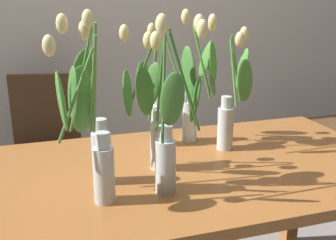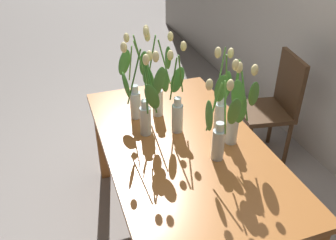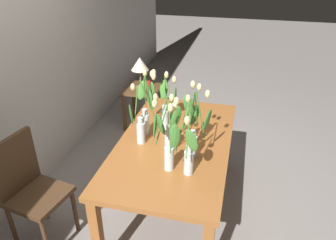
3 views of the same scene
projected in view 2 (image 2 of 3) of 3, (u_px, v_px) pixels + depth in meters
The scene contains 10 objects.
ground_plane at pixel (181, 230), 2.48m from camera, with size 18.00×18.00×0.00m, color gray.
dining_table at pixel (183, 156), 2.13m from camera, with size 1.60×0.90×0.74m.
tulip_vase_0 at pixel (146, 100), 2.03m from camera, with size 0.24×0.25×0.58m.
tulip_vase_1 at pixel (237, 114), 1.95m from camera, with size 0.17×0.18×0.56m.
tulip_vase_2 at pixel (137, 86), 2.24m from camera, with size 0.18×0.21×0.59m.
tulip_vase_3 at pixel (157, 87), 2.27m from camera, with size 0.15×0.21×0.58m.
tulip_vase_4 at pixel (219, 133), 1.85m from camera, with size 0.14×0.17×0.51m.
tulip_vase_5 at pixel (221, 105), 2.10m from camera, with size 0.23×0.19×0.58m.
tulip_vase_6 at pixel (176, 104), 2.12m from camera, with size 0.17×0.21×0.53m.
dining_chair at pixel (274, 103), 2.92m from camera, with size 0.46×0.46×0.93m.
Camera 2 is at (1.56, -0.63, 1.97)m, focal length 38.03 mm.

